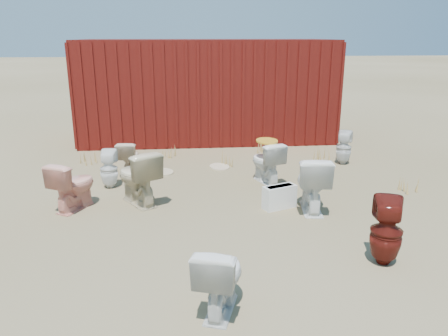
{
  "coord_description": "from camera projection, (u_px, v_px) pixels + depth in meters",
  "views": [
    {
      "loc": [
        -0.59,
        -5.74,
        2.49
      ],
      "look_at": [
        0.0,
        0.6,
        0.55
      ],
      "focal_mm": 35.0,
      "sensor_mm": 36.0,
      "label": 1
    }
  ],
  "objects": [
    {
      "name": "ground",
      "position": [
        228.0,
        217.0,
        6.25
      ],
      "size": [
        100.0,
        100.0,
        0.0
      ],
      "primitive_type": "plane",
      "color": "brown",
      "rests_on": "ground"
    },
    {
      "name": "shipping_container",
      "position": [
        207.0,
        90.0,
        10.85
      ],
      "size": [
        6.0,
        2.4,
        2.4
      ],
      "primitive_type": "cube",
      "color": "#4E0D0D",
      "rests_on": "ground"
    },
    {
      "name": "toilet_front_pink",
      "position": [
        73.0,
        185.0,
        6.44
      ],
      "size": [
        0.71,
        0.84,
        0.74
      ],
      "primitive_type": "imported",
      "rotation": [
        0.0,
        0.0,
        2.63
      ],
      "color": "#F5A18E",
      "rests_on": "ground"
    },
    {
      "name": "toilet_front_c",
      "position": [
        220.0,
        277.0,
        4.03
      ],
      "size": [
        0.59,
        0.78,
        0.71
      ],
      "primitive_type": "imported",
      "rotation": [
        0.0,
        0.0,
        2.83
      ],
      "color": "silver",
      "rests_on": "ground"
    },
    {
      "name": "toilet_front_maroon",
      "position": [
        386.0,
        232.0,
        4.86
      ],
      "size": [
        0.46,
        0.46,
        0.79
      ],
      "primitive_type": "imported",
      "rotation": [
        0.0,
        0.0,
        2.77
      ],
      "color": "#59150F",
      "rests_on": "ground"
    },
    {
      "name": "toilet_front_e",
      "position": [
        312.0,
        183.0,
        6.38
      ],
      "size": [
        0.58,
        0.88,
        0.84
      ],
      "primitive_type": "imported",
      "rotation": [
        0.0,
        0.0,
        3.0
      ],
      "color": "white",
      "rests_on": "ground"
    },
    {
      "name": "toilet_back_a",
      "position": [
        109.0,
        169.0,
        7.37
      ],
      "size": [
        0.3,
        0.31,
        0.66
      ],
      "primitive_type": "imported",
      "rotation": [
        0.0,
        0.0,
        3.11
      ],
      "color": "white",
      "rests_on": "ground"
    },
    {
      "name": "toilet_back_beige_left",
      "position": [
        138.0,
        177.0,
        6.63
      ],
      "size": [
        0.85,
        0.96,
        0.85
      ],
      "primitive_type": "imported",
      "rotation": [
        0.0,
        0.0,
        3.71
      ],
      "color": "beige",
      "rests_on": "ground"
    },
    {
      "name": "toilet_back_beige_right",
      "position": [
        129.0,
        158.0,
        8.09
      ],
      "size": [
        0.42,
        0.66,
        0.64
      ],
      "primitive_type": "imported",
      "rotation": [
        0.0,
        0.0,
        3.03
      ],
      "color": "beige",
      "rests_on": "ground"
    },
    {
      "name": "toilet_back_yellowlid",
      "position": [
        266.0,
        162.0,
        7.63
      ],
      "size": [
        0.63,
        0.82,
        0.74
      ],
      "primitive_type": "imported",
      "rotation": [
        0.0,
        0.0,
        3.48
      ],
      "color": "white",
      "rests_on": "ground"
    },
    {
      "name": "toilet_back_e",
      "position": [
        344.0,
        148.0,
        8.74
      ],
      "size": [
        0.41,
        0.41,
        0.67
      ],
      "primitive_type": "imported",
      "rotation": [
        0.0,
        0.0,
        2.66
      ],
      "color": "silver",
      "rests_on": "ground"
    },
    {
      "name": "yellow_lid",
      "position": [
        267.0,
        141.0,
        7.52
      ],
      "size": [
        0.37,
        0.47,
        0.02
      ],
      "primitive_type": "ellipsoid",
      "color": "gold",
      "rests_on": "toilet_back_yellowlid"
    },
    {
      "name": "loose_tank",
      "position": [
        279.0,
        197.0,
        6.52
      ],
      "size": [
        0.54,
        0.37,
        0.35
      ],
      "primitive_type": "cube",
      "rotation": [
        0.0,
        0.0,
        0.38
      ],
      "color": "white",
      "rests_on": "ground"
    },
    {
      "name": "loose_lid_near",
      "position": [
        219.0,
        167.0,
        8.59
      ],
      "size": [
        0.48,
        0.56,
        0.02
      ],
      "primitive_type": "ellipsoid",
      "rotation": [
        0.0,
        0.0,
        0.22
      ],
      "color": "beige",
      "rests_on": "ground"
    },
    {
      "name": "loose_lid_far",
      "position": [
        164.0,
        172.0,
        8.26
      ],
      "size": [
        0.48,
        0.55,
        0.02
      ],
      "primitive_type": "ellipsoid",
      "rotation": [
        0.0,
        0.0,
        0.3
      ],
      "color": "#C6B88F",
      "rests_on": "ground"
    },
    {
      "name": "weed_clump_a",
      "position": [
        90.0,
        157.0,
        8.83
      ],
      "size": [
        0.36,
        0.36,
        0.26
      ],
      "primitive_type": "cone",
      "color": "#A68542",
      "rests_on": "ground"
    },
    {
      "name": "weed_clump_b",
      "position": [
        226.0,
        159.0,
        8.61
      ],
      "size": [
        0.32,
        0.32,
        0.3
      ],
      "primitive_type": "cone",
      "color": "#A68542",
      "rests_on": "ground"
    },
    {
      "name": "weed_clump_c",
      "position": [
        321.0,
        153.0,
        9.08
      ],
      "size": [
        0.36,
        0.36,
        0.29
      ],
      "primitive_type": "cone",
      "color": "#A68542",
      "rests_on": "ground"
    },
    {
      "name": "weed_clump_d",
      "position": [
        169.0,
        152.0,
        9.31
      ],
      "size": [
        0.3,
        0.3,
        0.22
      ],
      "primitive_type": "cone",
      "color": "#A68542",
      "rests_on": "ground"
    },
    {
      "name": "weed_clump_e",
      "position": [
        261.0,
        145.0,
        9.63
      ],
      "size": [
        0.34,
        0.34,
        0.33
      ],
      "primitive_type": "cone",
      "color": "#A68542",
      "rests_on": "ground"
    },
    {
      "name": "weed_clump_f",
      "position": [
        410.0,
        185.0,
        7.24
      ],
      "size": [
        0.28,
        0.28,
        0.23
      ],
      "primitive_type": "cone",
      "color": "#A68542",
      "rests_on": "ground"
    }
  ]
}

